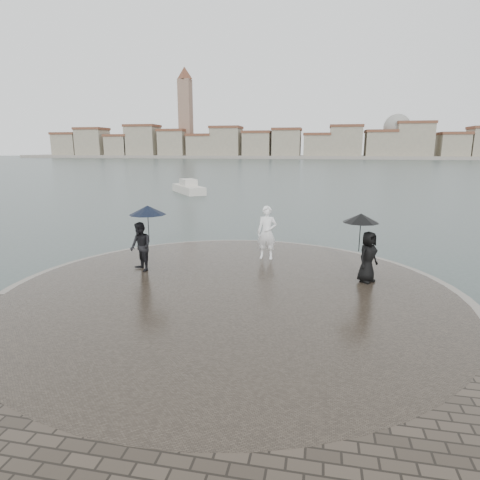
# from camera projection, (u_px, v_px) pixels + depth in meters

# --- Properties ---
(ground) EXTENTS (400.00, 400.00, 0.00)m
(ground) POSITION_uv_depth(u_px,v_px,m) (190.00, 371.00, 7.55)
(ground) COLOR #2B3835
(ground) RESTS_ON ground
(kerb_ring) EXTENTS (12.50, 12.50, 0.32)m
(kerb_ring) POSITION_uv_depth(u_px,v_px,m) (231.00, 297.00, 10.86)
(kerb_ring) COLOR gray
(kerb_ring) RESTS_ON ground
(quay_tip) EXTENTS (11.90, 11.90, 0.36)m
(quay_tip) POSITION_uv_depth(u_px,v_px,m) (231.00, 296.00, 10.85)
(quay_tip) COLOR #2D261E
(quay_tip) RESTS_ON ground
(statue) EXTENTS (0.68, 0.46, 1.83)m
(statue) POSITION_uv_depth(u_px,v_px,m) (267.00, 233.00, 13.69)
(statue) COLOR white
(statue) RESTS_ON quay_tip
(visitor_left) EXTENTS (1.28, 1.13, 2.04)m
(visitor_left) POSITION_uv_depth(u_px,v_px,m) (143.00, 234.00, 12.28)
(visitor_left) COLOR black
(visitor_left) RESTS_ON quay_tip
(visitor_right) EXTENTS (1.17, 1.03, 1.95)m
(visitor_right) POSITION_uv_depth(u_px,v_px,m) (365.00, 243.00, 11.30)
(visitor_right) COLOR black
(visitor_right) RESTS_ON quay_tip
(far_skyline) EXTENTS (260.00, 20.00, 37.00)m
(far_skyline) POSITION_uv_depth(u_px,v_px,m) (301.00, 144.00, 161.08)
(far_skyline) COLOR gray
(far_skyline) RESTS_ON ground
(boats) EXTENTS (37.47, 10.69, 1.50)m
(boats) POSITION_uv_depth(u_px,v_px,m) (367.00, 190.00, 36.99)
(boats) COLOR beige
(boats) RESTS_ON ground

